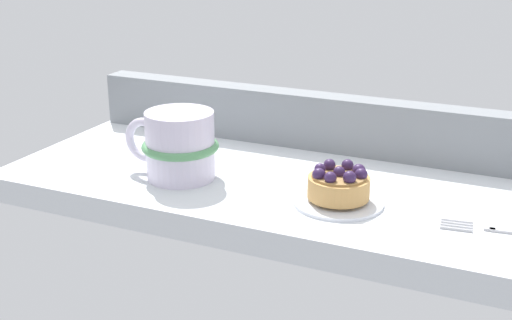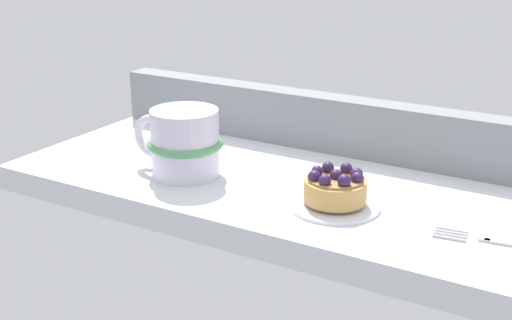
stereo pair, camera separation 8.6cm
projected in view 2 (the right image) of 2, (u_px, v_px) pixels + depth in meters
The scene contains 6 objects.
ground_plane at pixel (304, 195), 90.32cm from camera, with size 78.95×31.95×3.41cm, color silver.
window_rail_back at pixel (348, 126), 99.70cm from camera, with size 77.37×4.11×8.10cm, color gray.
dessert_plate at pixel (335, 204), 82.10cm from camera, with size 10.93×10.93×0.84cm.
raspberry_tart at pixel (335, 187), 81.36cm from camera, with size 7.43×7.43×4.15cm.
coffee_mug at pixel (183, 143), 91.07cm from camera, with size 13.51×10.12×8.98cm.
dessert_fork at pixel (511, 243), 72.47cm from camera, with size 16.43×3.52×0.60cm.
Camera 2 is at (37.04, -75.21, 32.78)cm, focal length 48.53 mm.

